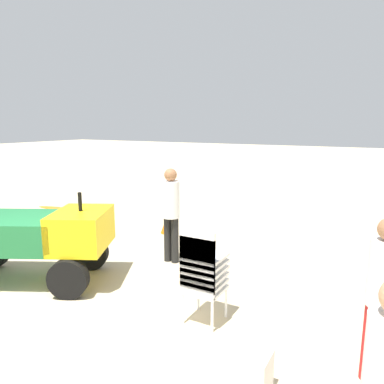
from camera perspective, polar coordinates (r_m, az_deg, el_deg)
name	(u,v)px	position (r m, az deg, el deg)	size (l,w,h in m)	color
ground	(26,315)	(5.69, -24.61, -17.14)	(80.00, 80.00, 0.00)	beige
utility_cart	(33,236)	(6.43, -23.73, -6.29)	(2.81, 2.23, 1.50)	#1E6B38
stacked_plastic_chairs	(202,270)	(4.70, 1.52, -12.08)	(0.48, 0.48, 1.29)	white
surfboard_pile	(71,217)	(9.82, -18.48, -3.77)	(2.45, 0.78, 0.40)	white
lifeguard_near_left	(384,291)	(4.07, 27.88, -13.50)	(0.32, 0.32, 1.71)	red
lifeguard_near_right	(171,209)	(6.69, -3.33, -2.63)	(0.32, 0.32, 1.77)	black
traffic_cone_near	(168,223)	(8.65, -3.82, -4.87)	(0.34, 0.34, 0.49)	orange
cooler_box	(246,371)	(3.95, 8.53, -26.01)	(0.45, 0.32, 0.42)	white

